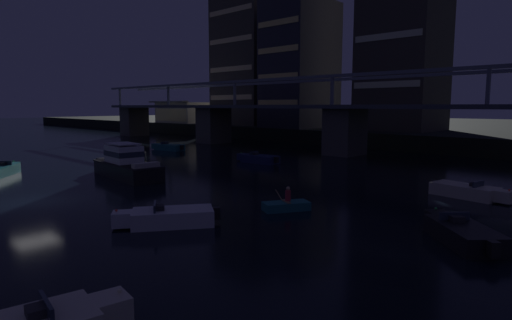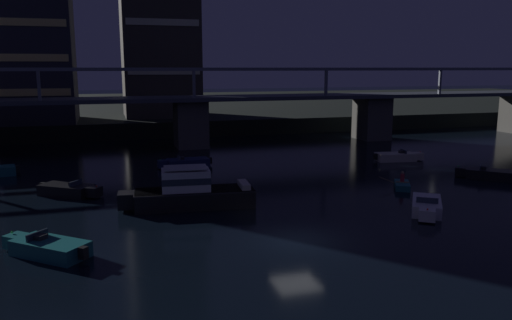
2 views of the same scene
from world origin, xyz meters
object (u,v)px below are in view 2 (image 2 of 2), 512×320
at_px(tower_west_tall, 37,41).
at_px(speedboat_far_left, 69,190).
at_px(speedboat_far_center, 397,157).
at_px(speedboat_near_right, 488,174).
at_px(river_bridge, 190,112).
at_px(speedboat_near_center, 427,206).
at_px(speedboat_mid_left, 186,163).
at_px(tower_central, 158,0).
at_px(speedboat_far_right, 47,248).
at_px(cabin_cruiser_near_left, 190,192).
at_px(dinghy_with_paddler, 402,185).

xyz_separation_m(tower_west_tall, speedboat_far_left, (5.26, -34.56, -12.39)).
bearing_deg(speedboat_far_center, speedboat_near_right, -74.10).
distance_m(river_bridge, speedboat_near_center, 33.93).
relative_size(speedboat_near_center, speedboat_mid_left, 0.91).
bearing_deg(speedboat_far_center, river_bridge, 141.07).
xyz_separation_m(tower_central, speedboat_far_left, (-11.12, -38.40, -18.59)).
distance_m(river_bridge, speedboat_far_right, 35.89).
xyz_separation_m(tower_central, speedboat_near_center, (11.67, -49.92, -18.59)).
bearing_deg(cabin_cruiser_near_left, speedboat_near_right, 3.28).
relative_size(cabin_cruiser_near_left, speedboat_far_center, 1.78).
relative_size(river_bridge, tower_west_tall, 4.77).
bearing_deg(river_bridge, tower_central, 94.70).
bearing_deg(speedboat_near_center, dinghy_with_paddler, 70.73).
xyz_separation_m(tower_central, speedboat_far_right, (-11.41, -51.08, -18.59)).
height_order(cabin_cruiser_near_left, speedboat_mid_left, cabin_cruiser_near_left).
height_order(tower_west_tall, tower_central, tower_central).
bearing_deg(river_bridge, speedboat_near_center, -72.37).
height_order(speedboat_far_left, speedboat_far_right, same).
height_order(speedboat_near_right, speedboat_mid_left, same).
bearing_deg(tower_west_tall, dinghy_with_paddler, -52.68).
bearing_deg(tower_west_tall, cabin_cruiser_near_left, -71.57).
bearing_deg(river_bridge, speedboat_far_right, -111.14).
relative_size(tower_west_tall, speedboat_mid_left, 4.12).
distance_m(speedboat_far_left, speedboat_far_center, 31.76).
distance_m(speedboat_near_center, speedboat_far_left, 25.54).
distance_m(tower_west_tall, speedboat_far_left, 37.09).
bearing_deg(speedboat_far_right, speedboat_far_center, 29.96).
relative_size(tower_central, speedboat_near_center, 7.13).
xyz_separation_m(tower_west_tall, speedboat_far_right, (4.97, -47.24, -12.39)).
distance_m(speedboat_far_left, dinghy_with_paddler, 25.54).
xyz_separation_m(speedboat_far_left, speedboat_far_center, (31.27, 5.51, 0.00)).
height_order(tower_central, speedboat_far_left, tower_central).
xyz_separation_m(tower_central, dinghy_with_paddler, (13.90, -43.55, -18.73)).
xyz_separation_m(speedboat_mid_left, speedboat_far_left, (-10.02, -8.32, 0.00)).
bearing_deg(speedboat_near_right, speedboat_far_right, -166.13).
xyz_separation_m(speedboat_near_right, dinghy_with_paddler, (-9.02, -0.95, -0.14)).
bearing_deg(cabin_cruiser_near_left, dinghy_with_paddler, 1.81).
height_order(cabin_cruiser_near_left, speedboat_far_left, cabin_cruiser_near_left).
bearing_deg(speedboat_far_left, speedboat_near_right, -7.04).
bearing_deg(speedboat_far_left, tower_west_tall, 98.66).
distance_m(river_bridge, tower_west_tall, 24.24).
bearing_deg(river_bridge, tower_west_tall, 141.99).
height_order(speedboat_mid_left, dinghy_with_paddler, dinghy_with_paddler).
xyz_separation_m(cabin_cruiser_near_left, dinghy_with_paddler, (16.87, 0.53, -0.77)).
height_order(speedboat_far_left, dinghy_with_paddler, dinghy_with_paddler).
bearing_deg(tower_west_tall, speedboat_far_center, -38.49).
relative_size(tower_central, speedboat_far_left, 7.15).
bearing_deg(speedboat_near_right, speedboat_mid_left, 152.47).
height_order(tower_central, speedboat_mid_left, tower_central).
bearing_deg(river_bridge, speedboat_near_right, -49.15).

